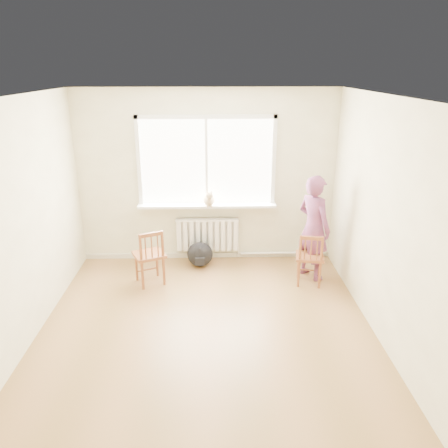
{
  "coord_description": "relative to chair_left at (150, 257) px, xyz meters",
  "views": [
    {
      "loc": [
        0.09,
        -4.37,
        2.99
      ],
      "look_at": [
        0.24,
        1.2,
        0.96
      ],
      "focal_mm": 35.0,
      "sensor_mm": 36.0,
      "label": 1
    }
  ],
  "objects": [
    {
      "name": "person",
      "position": [
        2.36,
        0.19,
        0.36
      ],
      "size": [
        0.63,
        0.68,
        1.56
      ],
      "primitive_type": "imported",
      "rotation": [
        0.0,
        0.0,
        2.18
      ],
      "color": "#B03A6D",
      "rests_on": "floor"
    },
    {
      "name": "back_wall",
      "position": [
        0.81,
        0.92,
        0.93
      ],
      "size": [
        4.0,
        0.01,
        2.7
      ],
      "primitive_type": "cube",
      "color": "#EEE7BF",
      "rests_on": "ground"
    },
    {
      "name": "radiator",
      "position": [
        0.81,
        0.83,
        0.02
      ],
      "size": [
        1.0,
        0.12,
        0.55
      ],
      "color": "white",
      "rests_on": "back_wall"
    },
    {
      "name": "window",
      "position": [
        0.81,
        0.9,
        1.24
      ],
      "size": [
        2.12,
        0.05,
        1.42
      ],
      "color": "white",
      "rests_on": "back_wall"
    },
    {
      "name": "baseboard",
      "position": [
        0.81,
        0.91,
        -0.38
      ],
      "size": [
        4.0,
        0.03,
        0.08
      ],
      "primitive_type": "cube",
      "color": "beige",
      "rests_on": "ground"
    },
    {
      "name": "backpack",
      "position": [
        0.69,
        0.58,
        -0.22
      ],
      "size": [
        0.47,
        0.41,
        0.4
      ],
      "primitive_type": "ellipsoid",
      "rotation": [
        0.0,
        0.0,
        -0.32
      ],
      "color": "black",
      "rests_on": "floor"
    },
    {
      "name": "cat",
      "position": [
        0.84,
        0.73,
        0.64
      ],
      "size": [
        0.2,
        0.42,
        0.28
      ],
      "rotation": [
        0.0,
        0.0,
        0.07
      ],
      "color": "beige",
      "rests_on": "windowsill"
    },
    {
      "name": "ceiling",
      "position": [
        0.81,
        -1.33,
        2.28
      ],
      "size": [
        4.5,
        4.5,
        0.0
      ],
      "primitive_type": "plane",
      "rotation": [
        3.14,
        0.0,
        0.0
      ],
      "color": "white",
      "rests_on": "back_wall"
    },
    {
      "name": "heating_pipe",
      "position": [
        2.06,
        0.86,
        -0.34
      ],
      "size": [
        1.4,
        0.04,
        0.04
      ],
      "primitive_type": "cylinder",
      "rotation": [
        0.0,
        1.57,
        0.0
      ],
      "color": "silver",
      "rests_on": "back_wall"
    },
    {
      "name": "windowsill",
      "position": [
        0.81,
        0.81,
        0.51
      ],
      "size": [
        2.15,
        0.22,
        0.04
      ],
      "primitive_type": "cube",
      "color": "white",
      "rests_on": "back_wall"
    },
    {
      "name": "chair_right",
      "position": [
        2.28,
        -0.07,
        -0.03
      ],
      "size": [
        0.44,
        0.43,
        0.78
      ],
      "rotation": [
        0.0,
        0.0,
        2.97
      ],
      "color": "brown",
      "rests_on": "floor"
    },
    {
      "name": "chair_left",
      "position": [
        0.0,
        0.0,
        0.0
      ],
      "size": [
        0.54,
        0.53,
        0.84
      ],
      "rotation": [
        0.0,
        0.0,
        3.57
      ],
      "color": "brown",
      "rests_on": "floor"
    },
    {
      "name": "floor",
      "position": [
        0.81,
        -1.33,
        -0.42
      ],
      "size": [
        4.5,
        4.5,
        0.0
      ],
      "primitive_type": "plane",
      "color": "olive",
      "rests_on": "ground"
    }
  ]
}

